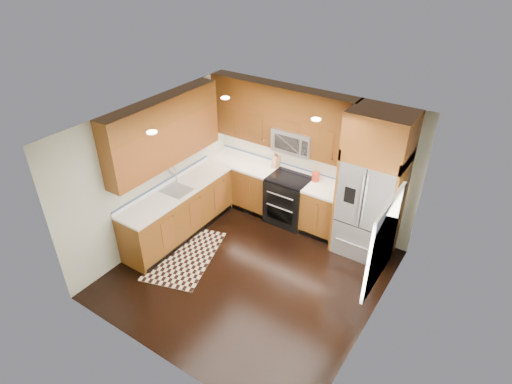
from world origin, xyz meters
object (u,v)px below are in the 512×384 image
Objects in this scene: rug at (185,255)px; range at (288,200)px; utensil_crock at (316,175)px; knife_block at (276,161)px; refrigerator at (372,186)px.

range is at bearing 46.49° from rug.
utensil_crock is (0.44, 0.18, 0.60)m from range.
range reaches higher than rug.
utensil_crock is (0.88, -0.06, 0.01)m from knife_block.
range is at bearing -157.45° from utensil_crock.
rug is at bearing -116.24° from range.
knife_block is at bearing 59.50° from rug.
utensil_crock is at bearing 168.76° from refrigerator.
refrigerator is 2.02m from knife_block.
refrigerator is at bearing -11.24° from utensil_crock.
refrigerator is 8.99× the size of knife_block.
range is 3.27× the size of knife_block.
range is 2.20m from rug.
knife_block is (0.51, 2.17, 1.05)m from rug.
refrigerator is at bearing 19.81° from rug.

